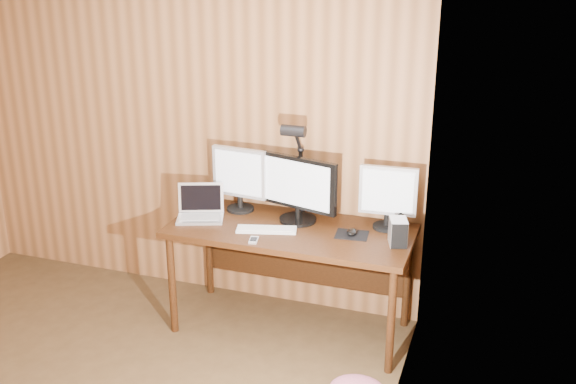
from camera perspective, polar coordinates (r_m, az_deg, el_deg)
The scene contains 12 objects.
desk at distance 4.53m, azimuth 0.50°, elevation -4.15°, with size 1.60×0.70×0.75m.
monitor_center at distance 4.45m, azimuth 0.85°, elevation 0.32°, with size 0.56×0.25×0.45m.
monitor_left at distance 4.64m, azimuth -4.13°, elevation 1.26°, with size 0.40×0.19×0.45m.
monitor_right at distance 4.38m, azimuth 8.45°, elevation -0.31°, with size 0.37×0.18×0.42m.
laptop at distance 4.61m, azimuth -7.41°, elevation -1.47°, with size 0.37×0.33×0.22m.
keyboard at distance 4.37m, azimuth -1.83°, elevation -3.18°, with size 0.41×0.21×0.02m.
mousepad at distance 4.33m, azimuth 5.43°, elevation -3.62°, with size 0.21×0.17×0.00m, color black.
mouse at distance 4.32m, azimuth 5.44°, elevation -3.37°, with size 0.07×0.11×0.04m, color black.
hard_drive at distance 4.21m, azimuth 9.30°, elevation -3.36°, with size 0.14×0.17×0.17m.
phone at distance 4.23m, azimuth -2.93°, elevation -4.08°, with size 0.07×0.11×0.01m.
speaker at distance 4.43m, azimuth 9.53°, elevation -2.39°, with size 0.05×0.05×0.13m, color black.
desk_lamp at distance 4.47m, azimuth 0.75°, elevation 3.12°, with size 0.16×0.23×0.70m.
Camera 1 is at (2.22, -2.22, 2.49)m, focal length 42.00 mm.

